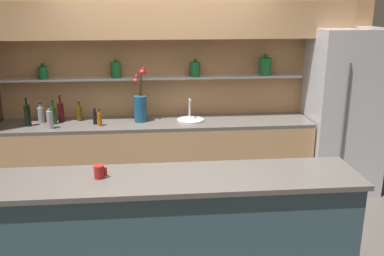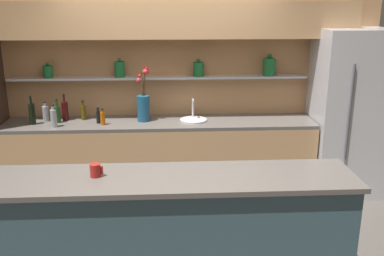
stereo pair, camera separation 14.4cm
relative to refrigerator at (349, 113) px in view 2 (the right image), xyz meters
name	(u,v)px [view 2 (the right image)]	position (x,y,z in m)	size (l,w,h in m)	color
ground_plane	(170,246)	(-2.18, -1.20, -1.00)	(12.00, 12.00, 0.00)	#4C4742
back_wall_unit	(167,65)	(-2.18, 0.33, 0.55)	(5.20, 0.44, 2.60)	tan
back_counter_unit	(161,157)	(-2.28, 0.04, -0.54)	(3.68, 0.62, 0.92)	tan
island_counter	(169,236)	(-2.18, -1.86, -0.49)	(2.88, 0.61, 1.02)	#334C56
refrigerator	(349,113)	(0.00, 0.00, 0.00)	(0.84, 0.73, 2.00)	#B7B7BC
flower_vase	(143,105)	(-2.47, 0.07, 0.12)	(0.16, 0.16, 0.66)	navy
sink_fixture	(193,119)	(-1.88, 0.05, -0.06)	(0.32, 0.32, 0.25)	#B7B7BC
bottle_spirit_0	(46,113)	(-3.63, 0.14, 0.02)	(0.07, 0.07, 0.24)	gray
bottle_wine_1	(65,111)	(-3.41, 0.15, 0.04)	(0.08, 0.08, 0.32)	#380C0C
bottle_oil_2	(83,112)	(-3.19, 0.17, 0.01)	(0.06, 0.06, 0.23)	#47380A
bottle_sauce_3	(103,118)	(-2.93, -0.07, 0.00)	(0.05, 0.05, 0.20)	#9E4C0A
bottle_sauce_4	(98,116)	(-2.99, 0.00, 0.01)	(0.05, 0.05, 0.19)	black
bottle_spirit_5	(54,118)	(-3.47, -0.13, 0.03)	(0.07, 0.07, 0.26)	gray
bottle_wine_6	(58,114)	(-3.47, 0.06, 0.03)	(0.07, 0.07, 0.29)	#193814
bottle_wine_7	(32,113)	(-3.75, 0.00, 0.05)	(0.07, 0.07, 0.34)	black
coffee_mug	(95,170)	(-2.73, -1.83, 0.07)	(0.10, 0.08, 0.10)	maroon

